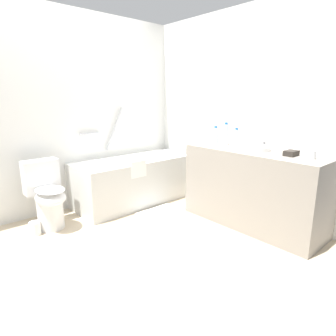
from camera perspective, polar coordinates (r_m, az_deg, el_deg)
name	(u,v)px	position (r m, az deg, el deg)	size (l,w,h in m)	color
ground_plane	(124,244)	(2.89, -8.64, -14.51)	(4.15, 4.15, 0.00)	#C1AD8E
wall_back_tiled	(60,113)	(3.70, -20.44, 10.08)	(3.55, 0.10, 2.35)	silver
wall_right_mirror	(233,113)	(3.68, 12.70, 10.59)	(0.10, 2.86, 2.35)	silver
bathtub	(133,179)	(3.84, -7.00, -2.14)	(1.51, 0.68, 1.23)	silver
toilet	(47,196)	(3.31, -22.65, -5.15)	(0.36, 0.50, 0.73)	white
vanity_counter	(253,188)	(3.24, 16.42, -3.80)	(0.56, 1.49, 0.82)	gray
sink_basin	(254,148)	(3.15, 16.54, 3.79)	(0.33, 0.33, 0.04)	white
sink_faucet	(264,145)	(3.31, 18.33, 4.35)	(0.12, 0.15, 0.08)	#9F9FA4
water_bottle_0	(236,138)	(3.35, 13.28, 5.85)	(0.06, 0.06, 0.20)	silver
water_bottle_1	(226,134)	(3.40, 11.29, 6.51)	(0.06, 0.06, 0.26)	silver
water_bottle_2	(215,135)	(3.54, 9.33, 6.42)	(0.07, 0.07, 0.20)	silver
drinking_glass_0	(312,155)	(2.89, 26.48, 2.36)	(0.07, 0.07, 0.08)	white
drinking_glass_1	(221,140)	(3.49, 10.43, 5.53)	(0.06, 0.06, 0.10)	white
amenity_basket	(291,153)	(2.96, 23.08, 2.70)	(0.14, 0.10, 0.05)	#2D2823
bath_mat	(161,212)	(3.53, -1.41, -8.74)	(0.52, 0.34, 0.01)	white
toilet_paper_roll	(35,228)	(3.28, -24.70, -10.73)	(0.11, 0.11, 0.14)	white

